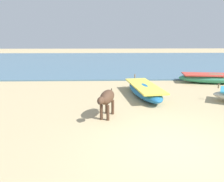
% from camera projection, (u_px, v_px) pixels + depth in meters
% --- Properties ---
extents(ground, '(80.00, 80.00, 0.00)m').
position_uv_depth(ground, '(173.00, 147.00, 5.74)').
color(ground, tan).
extents(sea_water, '(60.00, 20.00, 0.08)m').
position_uv_depth(sea_water, '(123.00, 61.00, 23.53)').
color(sea_water, slate).
rests_on(sea_water, ground).
extents(fishing_boat_2, '(4.36, 1.74, 0.76)m').
position_uv_depth(fishing_boat_2, '(215.00, 78.00, 13.13)').
color(fishing_boat_2, '#338C66').
rests_on(fishing_boat_2, ground).
extents(fishing_boat_3, '(1.62, 3.89, 0.74)m').
position_uv_depth(fishing_boat_3, '(144.00, 90.00, 10.40)').
color(fishing_boat_3, '#1E669E').
rests_on(fishing_boat_3, ground).
extents(cow_adult_dark, '(0.72, 1.47, 0.97)m').
position_uv_depth(cow_adult_dark, '(107.00, 98.00, 7.62)').
color(cow_adult_dark, '#4C3323').
rests_on(cow_adult_dark, ground).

